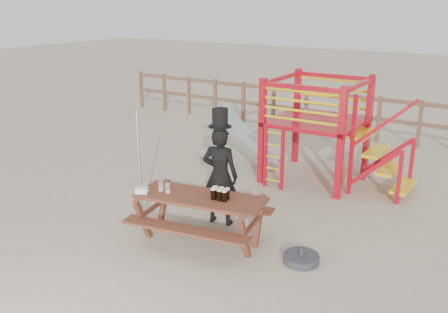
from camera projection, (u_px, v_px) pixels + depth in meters
ground at (207, 244)px, 7.52m from camera, size 60.00×60.00×0.00m
back_fence at (360, 112)px, 12.91m from camera, size 15.09×0.09×1.20m
playground_fort at (312, 127)px, 10.00m from camera, size 4.71×1.84×2.10m
picnic_table at (201, 213)px, 7.47m from camera, size 2.13×1.64×0.75m
man_with_hat at (220, 173)px, 8.01m from camera, size 0.66×0.50×1.92m
metal_pole at (140, 167)px, 8.07m from camera, size 0.04×0.04×1.87m
parasol_base at (301, 259)px, 6.99m from camera, size 0.51×0.51×0.21m
paper_bag at (142, 190)px, 7.50m from camera, size 0.22×0.21×0.08m
stout_pints at (220, 194)px, 7.25m from camera, size 0.28×0.19×0.17m
empty_glasses at (164, 187)px, 7.55m from camera, size 0.21×0.08×0.15m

